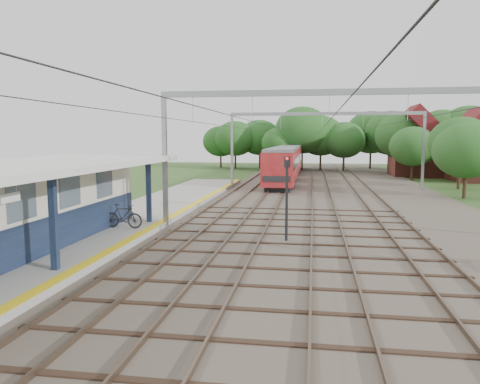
{
  "coord_description": "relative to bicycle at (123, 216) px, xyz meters",
  "views": [
    {
      "loc": [
        2.49,
        -7.98,
        4.69
      ],
      "look_at": [
        -1.64,
        18.34,
        1.6
      ],
      "focal_mm": 35.0,
      "sensor_mm": 36.0,
      "label": 1
    }
  ],
  "objects": [
    {
      "name": "ballast_bed",
      "position": [
        10.54,
        16.86,
        -0.88
      ],
      "size": [
        18.0,
        90.0,
        0.1
      ],
      "primitive_type": "cube",
      "color": "#473D33",
      "rests_on": "ground"
    },
    {
      "name": "platform",
      "position": [
        -0.96,
        0.86,
        -0.76
      ],
      "size": [
        5.0,
        52.0,
        0.35
      ],
      "primitive_type": "cube",
      "color": "gray",
      "rests_on": "ground"
    },
    {
      "name": "yellow_stripe",
      "position": [
        1.29,
        0.86,
        -0.58
      ],
      "size": [
        0.45,
        52.0,
        0.01
      ],
      "primitive_type": "cube",
      "color": "yellow",
      "rests_on": "platform"
    },
    {
      "name": "rail_tracks",
      "position": [
        8.04,
        16.86,
        -0.76
      ],
      "size": [
        11.8,
        88.0,
        0.15
      ],
      "color": "brown",
      "rests_on": "ballast_bed"
    },
    {
      "name": "catenary_system",
      "position": [
        9.92,
        12.14,
        4.58
      ],
      "size": [
        17.22,
        88.0,
        7.0
      ],
      "color": "gray",
      "rests_on": "ground"
    },
    {
      "name": "tree_band",
      "position": [
        10.38,
        43.98,
        3.99
      ],
      "size": [
        31.72,
        30.88,
        8.82
      ],
      "color": "#382619",
      "rests_on": "ground"
    },
    {
      "name": "house_far",
      "position": [
        22.54,
        38.86,
        2.3
      ],
      "size": [
        8.0,
        6.12,
        8.66
      ],
      "color": "brown",
      "rests_on": "ground"
    },
    {
      "name": "bicycle",
      "position": [
        0.0,
        0.0,
        0.0
      ],
      "size": [
        1.97,
        0.63,
        1.17
      ],
      "primitive_type": "imported",
      "rotation": [
        0.0,
        0.0,
        1.53
      ],
      "color": "black",
      "rests_on": "platform"
    },
    {
      "name": "train",
      "position": [
        6.04,
        34.62,
        1.1
      ],
      "size": [
        2.76,
        34.32,
        3.63
      ],
      "color": "black",
      "rests_on": "ballast_bed"
    },
    {
      "name": "signal_post",
      "position": [
        7.89,
        -0.43,
        1.41
      ],
      "size": [
        0.29,
        0.27,
        3.88
      ],
      "rotation": [
        0.0,
        0.0,
        0.21
      ],
      "color": "black",
      "rests_on": "ground"
    }
  ]
}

